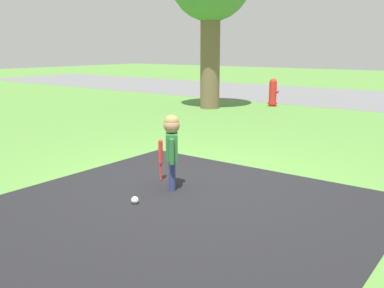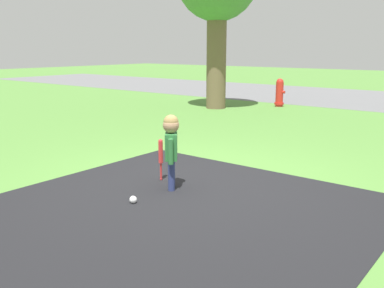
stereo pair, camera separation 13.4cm
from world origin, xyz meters
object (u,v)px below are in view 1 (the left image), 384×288
object	(u,v)px
fire_hydrant	(273,93)
child	(172,141)
baseball_bat	(161,154)
sports_ball	(135,200)

from	to	relation	value
fire_hydrant	child	bearing A→B (deg)	-72.35
baseball_bat	child	bearing A→B (deg)	-27.59
sports_ball	child	bearing A→B (deg)	89.40
sports_ball	fire_hydrant	xyz separation A→B (m)	(-2.41, 8.22, 0.35)
baseball_bat	sports_ball	size ratio (longest dim) A/B	6.56
child	baseball_bat	xyz separation A→B (m)	(-0.33, 0.17, -0.24)
child	baseball_bat	distance (m)	0.44
sports_ball	baseball_bat	bearing A→B (deg)	111.62
child	baseball_bat	world-z (taller)	child
child	fire_hydrant	xyz separation A→B (m)	(-2.41, 7.58, -0.19)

